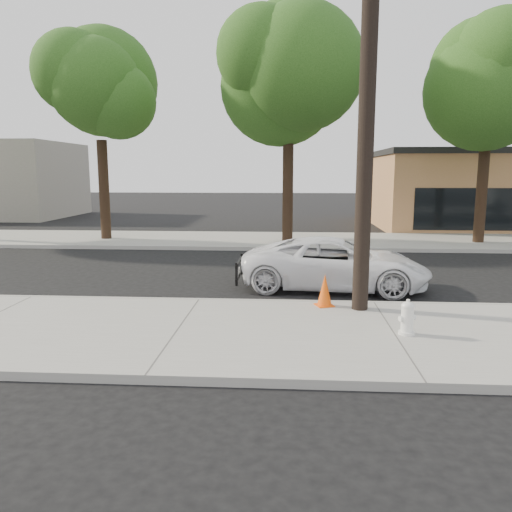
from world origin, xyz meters
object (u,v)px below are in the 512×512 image
utility_pole (368,89)px  fire_hydrant (407,319)px  police_cruiser (335,264)px  traffic_cone (325,290)px

utility_pole → fire_hydrant: (0.61, -1.67, -4.25)m
utility_pole → fire_hydrant: size_ratio=14.73×
utility_pole → police_cruiser: (-0.30, 2.50, -4.02)m
fire_hydrant → police_cruiser: bearing=81.6°
police_cruiser → traffic_cone: size_ratio=6.82×
utility_pole → traffic_cone: bearing=164.9°
police_cruiser → traffic_cone: bearing=175.0°
police_cruiser → traffic_cone: 2.35m
traffic_cone → fire_hydrant: bearing=-54.1°
utility_pole → traffic_cone: size_ratio=12.66×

